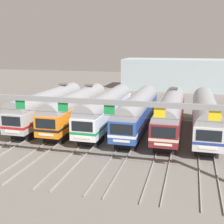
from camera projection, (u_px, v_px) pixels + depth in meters
The scene contains 10 objects.
ground_plane at pixel (122, 129), 39.05m from camera, with size 160.00×160.00×0.00m, color slate.
track_bed at pixel (142, 104), 55.06m from camera, with size 22.11×70.00×0.15m.
commuter_train_stainless at pixel (49, 105), 41.03m from camera, with size 2.88×18.06×5.05m.
commuter_train_orange at pixel (77, 107), 40.00m from camera, with size 2.88×18.06×5.05m.
commuter_train_white at pixel (106, 109), 38.97m from camera, with size 2.88×18.06×4.77m.
commuter_train_blue at pixel (137, 110), 37.93m from camera, with size 2.88×18.06×4.77m.
commuter_train_maroon at pixel (170, 112), 36.91m from camera, with size 2.88×18.06×5.05m.
commuter_train_silver at pixel (205, 114), 35.87m from camera, with size 2.88×18.06×4.77m.
catenary_gantry at pixel (86, 112), 25.14m from camera, with size 25.84×0.44×6.97m.
maintenance_building at pixel (180, 74), 72.63m from camera, with size 27.07×10.00×7.37m, color #9EB2B7.
Camera 1 is at (8.43, -36.63, 10.90)m, focal length 47.94 mm.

